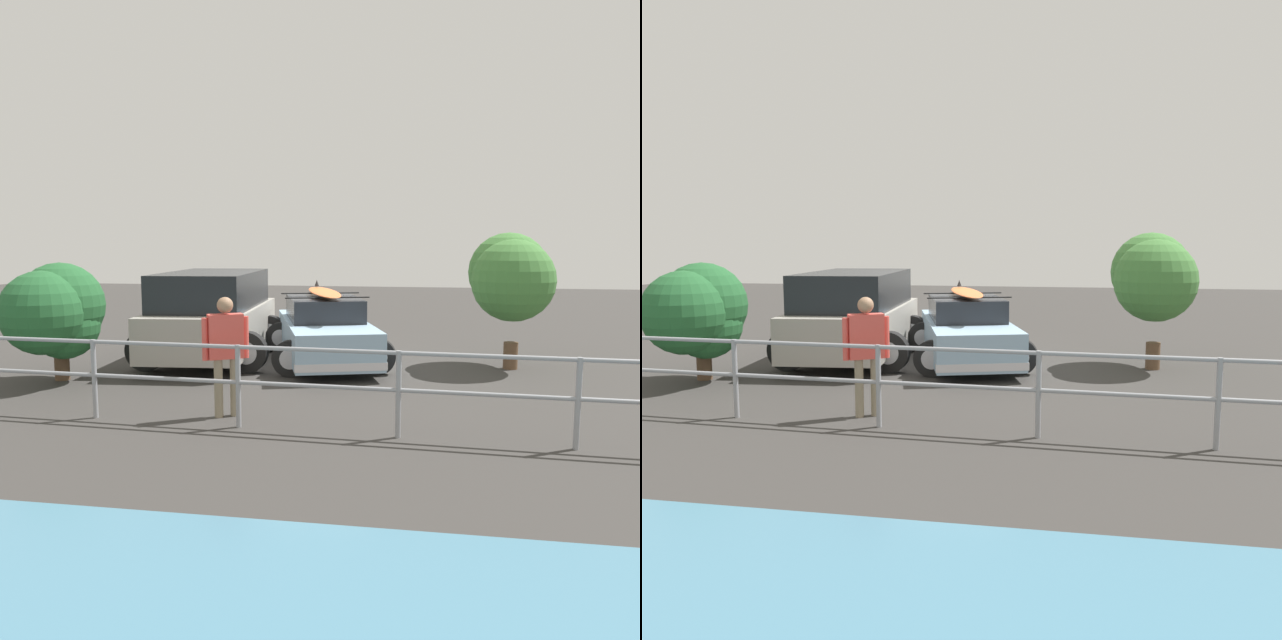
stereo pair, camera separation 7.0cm
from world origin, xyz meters
The scene contains 7 objects.
ground_plane centered at (0.00, 0.00, -0.01)m, with size 44.00×44.00×0.02m, color #383533.
sedan_car centered at (-0.45, 0.19, 0.65)m, with size 3.00×4.49×1.61m.
suv_car centered at (1.90, 0.26, 0.95)m, with size 2.95×4.61×1.84m.
person_bystander centered at (0.27, 4.42, 1.02)m, with size 0.58×0.41×1.70m.
railing_fence centered at (-1.11, 4.94, 0.75)m, with size 10.63×0.56×1.11m.
bush_near_left centered at (-4.10, 0.14, 1.76)m, with size 1.60×2.04×2.64m.
bush_near_right centered at (3.91, 2.85, 1.27)m, with size 1.88×1.90×2.10m.
Camera 1 is at (-2.46, 12.67, 2.45)m, focal length 35.00 mm.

